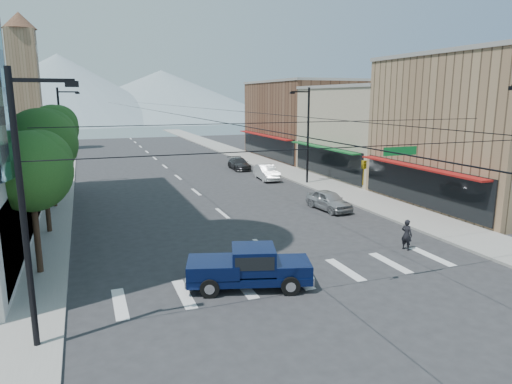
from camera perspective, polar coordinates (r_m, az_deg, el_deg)
ground at (r=20.25m, az=7.41°, el=-11.95°), size 160.00×160.00×0.00m
sidewalk_left at (r=56.94m, az=-23.66°, el=2.65°), size 4.00×120.00×0.15m
sidewalk_right at (r=60.57m, az=-0.36°, el=4.13°), size 4.00×120.00×0.15m
shop_near at (r=39.15m, az=27.11°, el=6.66°), size 12.00×14.00×11.00m
shop_mid at (r=49.71m, az=15.00°, el=7.19°), size 12.00×14.00×9.00m
shop_far at (r=63.35m, az=6.51°, el=8.86°), size 12.00×18.00×10.00m
clock_tower at (r=78.70m, az=-26.94°, el=12.36°), size 4.80×4.80×20.40m
mountain_left at (r=166.42m, az=-23.35°, el=11.81°), size 80.00×80.00×22.00m
mountain_right at (r=178.64m, az=-11.67°, el=11.80°), size 90.00×90.00×18.00m
tree_near at (r=22.70m, az=-26.04°, el=2.67°), size 3.65×3.64×6.71m
tree_midnear at (r=29.57m, az=-25.00°, el=5.79°), size 4.09×4.09×7.52m
tree_midfar at (r=36.58m, az=-24.19°, el=5.84°), size 3.65×3.64×6.71m
tree_far at (r=43.51m, az=-23.77°, el=7.46°), size 4.09×4.09×7.52m
signal_rig at (r=18.12m, az=9.82°, el=0.57°), size 21.80×0.20×9.00m
lamp_pole_nw at (r=46.43m, az=-23.04°, el=6.92°), size 2.00×0.25×9.00m
lamp_pole_ne at (r=43.11m, az=6.37°, el=7.47°), size 2.00×0.25×9.00m
pickup_truck at (r=19.92m, az=-0.94°, el=-9.31°), size 5.69×3.35×1.82m
pedestrian at (r=25.99m, az=18.31°, el=-5.08°), size 0.60×0.72×1.69m
parked_car_near at (r=33.75m, az=9.10°, el=-1.04°), size 2.11×4.35×1.43m
parked_car_mid at (r=45.64m, az=1.34°, el=2.47°), size 1.95×4.67×1.50m
parked_car_far at (r=52.27m, az=-2.12°, el=3.55°), size 2.05×4.63×1.32m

